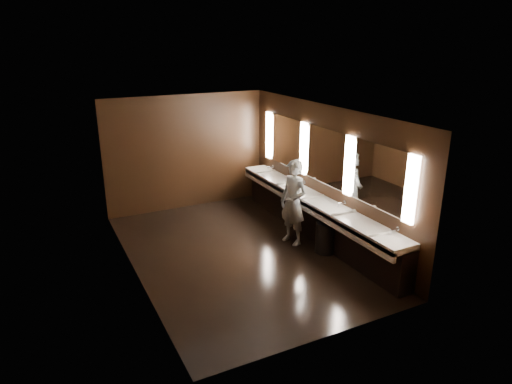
{
  "coord_description": "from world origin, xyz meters",
  "views": [
    {
      "loc": [
        -3.38,
        -7.47,
        4.07
      ],
      "look_at": [
        0.39,
        0.0,
        1.22
      ],
      "focal_mm": 32.0,
      "sensor_mm": 36.0,
      "label": 1
    }
  ],
  "objects": [
    {
      "name": "sink_counter",
      "position": [
        1.79,
        0.0,
        0.5
      ],
      "size": [
        0.55,
        5.4,
        1.01
      ],
      "color": "black",
      "rests_on": "floor"
    },
    {
      "name": "mirror_band",
      "position": [
        1.98,
        -0.0,
        1.75
      ],
      "size": [
        0.06,
        5.03,
        1.15
      ],
      "color": "white",
      "rests_on": "wall_right"
    },
    {
      "name": "wall_right",
      "position": [
        2.0,
        0.0,
        1.4
      ],
      "size": [
        0.02,
        6.0,
        2.8
      ],
      "primitive_type": "cube",
      "color": "black",
      "rests_on": "floor"
    },
    {
      "name": "wall_left",
      "position": [
        -2.0,
        0.0,
        1.4
      ],
      "size": [
        0.02,
        6.0,
        2.8
      ],
      "primitive_type": "cube",
      "color": "black",
      "rests_on": "floor"
    },
    {
      "name": "wall_back",
      "position": [
        0.0,
        3.0,
        1.4
      ],
      "size": [
        4.0,
        0.02,
        2.8
      ],
      "primitive_type": "cube",
      "color": "black",
      "rests_on": "floor"
    },
    {
      "name": "trash_bin",
      "position": [
        1.58,
        -0.72,
        0.31
      ],
      "size": [
        0.48,
        0.48,
        0.63
      ],
      "primitive_type": "cylinder",
      "rotation": [
        0.0,
        0.0,
        -0.22
      ],
      "color": "black",
      "rests_on": "floor"
    },
    {
      "name": "floor",
      "position": [
        0.0,
        0.0,
        0.0
      ],
      "size": [
        6.0,
        6.0,
        0.0
      ],
      "primitive_type": "plane",
      "color": "black",
      "rests_on": "ground"
    },
    {
      "name": "wall_front",
      "position": [
        0.0,
        -3.0,
        1.4
      ],
      "size": [
        4.0,
        0.02,
        2.8
      ],
      "primitive_type": "cube",
      "color": "black",
      "rests_on": "floor"
    },
    {
      "name": "person",
      "position": [
        1.22,
        -0.04,
        0.89
      ],
      "size": [
        0.58,
        0.73,
        1.77
      ],
      "primitive_type": "imported",
      "rotation": [
        0.0,
        0.0,
        -1.31
      ],
      "color": "#7D97BB",
      "rests_on": "floor"
    },
    {
      "name": "ceiling",
      "position": [
        0.0,
        0.0,
        2.8
      ],
      "size": [
        4.0,
        6.0,
        0.02
      ],
      "primitive_type": "cube",
      "color": "#2D2D2B",
      "rests_on": "wall_back"
    }
  ]
}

